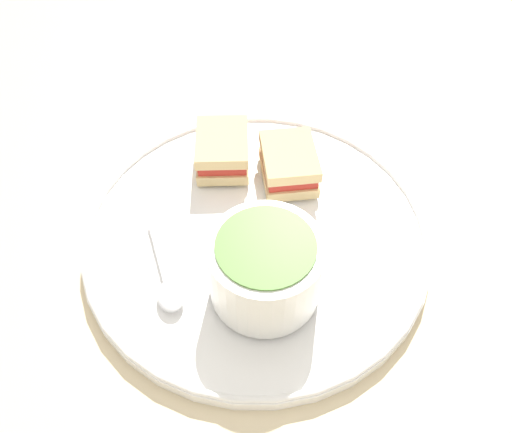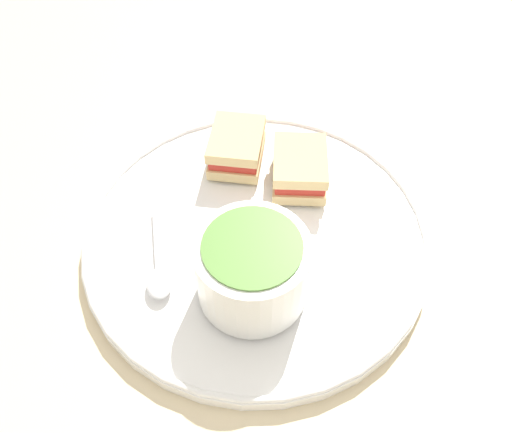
% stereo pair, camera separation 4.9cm
% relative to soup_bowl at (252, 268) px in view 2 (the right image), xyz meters
% --- Properties ---
extents(ground_plane, '(2.40, 2.40, 0.00)m').
position_rel_soup_bowl_xyz_m(ground_plane, '(-0.04, -0.06, -0.05)').
color(ground_plane, beige).
extents(plate, '(0.35, 0.35, 0.02)m').
position_rel_soup_bowl_xyz_m(plate, '(-0.04, -0.06, -0.04)').
color(plate, white).
rests_on(plate, ground_plane).
extents(soup_bowl, '(0.10, 0.10, 0.07)m').
position_rel_soup_bowl_xyz_m(soup_bowl, '(0.00, 0.00, 0.00)').
color(soup_bowl, white).
rests_on(soup_bowl, plate).
extents(spoon, '(0.05, 0.11, 0.01)m').
position_rel_soup_bowl_xyz_m(spoon, '(0.07, -0.05, -0.03)').
color(spoon, silver).
rests_on(spoon, plate).
extents(sandwich_half_near, '(0.09, 0.09, 0.04)m').
position_rel_soup_bowl_xyz_m(sandwich_half_near, '(-0.11, -0.09, -0.02)').
color(sandwich_half_near, '#DBBC7F').
rests_on(sandwich_half_near, plate).
extents(sandwich_half_far, '(0.09, 0.09, 0.04)m').
position_rel_soup_bowl_xyz_m(sandwich_half_far, '(-0.07, -0.16, -0.02)').
color(sandwich_half_far, '#DBBC7F').
rests_on(sandwich_half_far, plate).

